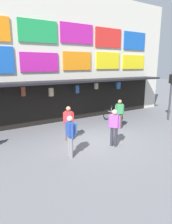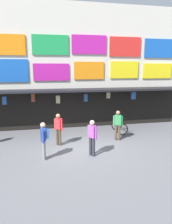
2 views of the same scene
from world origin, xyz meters
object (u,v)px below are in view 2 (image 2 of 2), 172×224
at_px(pedestrian_in_red, 118,123).
at_px(pedestrian_in_blue, 92,136).
at_px(pedestrian_in_green, 58,128).
at_px(pedestrian_in_yellow, 44,138).
at_px(bicycle_parked, 119,127).

relative_size(pedestrian_in_red, pedestrian_in_blue, 1.00).
xyz_separation_m(pedestrian_in_green, pedestrian_in_yellow, (-0.74, -1.62, 0.04)).
relative_size(pedestrian_in_red, pedestrian_in_green, 1.00).
relative_size(pedestrian_in_green, pedestrian_in_blue, 1.00).
bearing_deg(pedestrian_in_blue, bicycle_parked, 51.27).
distance_m(pedestrian_in_red, pedestrian_in_yellow, 4.40).
bearing_deg(pedestrian_in_red, pedestrian_in_green, -177.23).
bearing_deg(pedestrian_in_yellow, pedestrian_in_red, 23.83).
height_order(pedestrian_in_red, pedestrian_in_blue, same).
distance_m(bicycle_parked, pedestrian_in_green, 4.18).
distance_m(pedestrian_in_green, pedestrian_in_blue, 2.17).
relative_size(bicycle_parked, pedestrian_in_blue, 0.71).
bearing_deg(pedestrian_in_green, bicycle_parked, 20.27).
bearing_deg(pedestrian_in_green, pedestrian_in_red, 2.77).
height_order(pedestrian_in_green, pedestrian_in_yellow, same).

